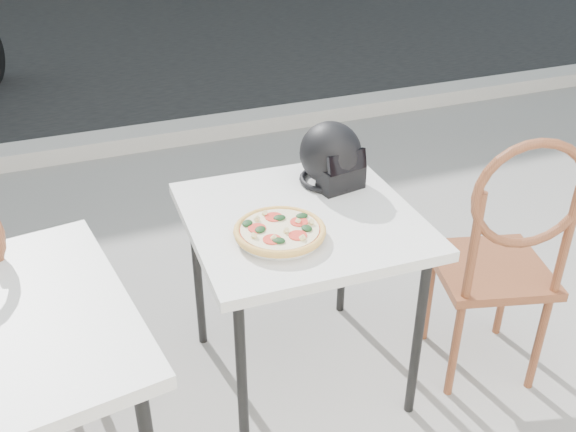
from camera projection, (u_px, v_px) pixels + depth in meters
name	position (u px, v px, depth m)	size (l,w,h in m)	color
ground	(365.00, 425.00, 2.49)	(80.00, 80.00, 0.00)	gray
street_asphalt	(108.00, 23.00, 8.12)	(30.00, 8.00, 0.00)	black
curb	(182.00, 132.00, 4.87)	(30.00, 0.25, 0.12)	#ACA8A0
cafe_table_main	(301.00, 231.00, 2.38)	(0.85, 0.85, 0.78)	silver
plate	(280.00, 236.00, 2.20)	(0.38, 0.38, 0.02)	white
pizza	(280.00, 230.00, 2.19)	(0.32, 0.32, 0.04)	#E3AE53
helmet	(332.00, 157.00, 2.51)	(0.28, 0.29, 0.25)	black
cafe_chair_main	(504.00, 250.00, 2.42)	(0.53, 0.53, 1.13)	brown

